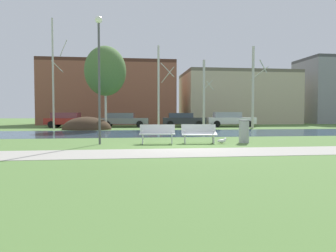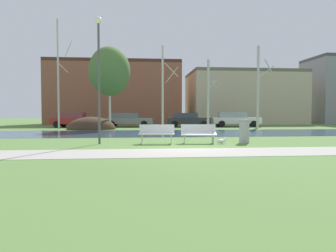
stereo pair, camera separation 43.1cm
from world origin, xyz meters
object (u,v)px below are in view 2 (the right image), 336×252
(parked_hatch_third_dark, at_px, (188,119))
(trash_bin, at_px, (244,131))
(bench_right, at_px, (199,133))
(seagull, at_px, (222,141))
(parked_van_nearest_red, at_px, (74,119))
(parked_wagon_fourth_white, at_px, (235,119))
(bench_left, at_px, (157,133))
(parked_sedan_second_grey, at_px, (128,119))
(streetlamp, at_px, (99,60))

(parked_hatch_third_dark, bearing_deg, trash_bin, -89.71)
(bench_right, height_order, trash_bin, trash_bin)
(bench_right, height_order, seagull, bench_right)
(bench_right, relative_size, trash_bin, 1.54)
(parked_van_nearest_red, relative_size, parked_wagon_fourth_white, 0.93)
(bench_right, xyz_separation_m, parked_van_nearest_red, (-9.05, 16.55, 0.29))
(bench_left, distance_m, parked_wagon_fourth_white, 18.39)
(seagull, distance_m, parked_hatch_third_dark, 16.49)
(parked_van_nearest_red, height_order, parked_sedan_second_grey, parked_van_nearest_red)
(parked_wagon_fourth_white, bearing_deg, bench_left, -118.50)
(bench_right, distance_m, seagull, 1.11)
(bench_left, height_order, seagull, bench_left)
(bench_left, distance_m, trash_bin, 4.07)
(trash_bin, distance_m, parked_sedan_second_grey, 17.79)
(bench_left, relative_size, parked_hatch_third_dark, 0.38)
(parked_van_nearest_red, bearing_deg, bench_left, -66.70)
(trash_bin, xyz_separation_m, parked_van_nearest_red, (-11.19, 16.58, 0.21))
(streetlamp, distance_m, parked_van_nearest_red, 17.30)
(trash_bin, distance_m, streetlamp, 7.37)
(bench_left, xyz_separation_m, streetlamp, (-2.57, 0.13, 3.28))
(parked_hatch_third_dark, bearing_deg, streetlamp, -112.27)
(parked_van_nearest_red, xyz_separation_m, parked_hatch_third_dark, (11.11, -0.41, -0.01))
(trash_bin, bearing_deg, parked_wagon_fourth_white, 73.78)
(parked_sedan_second_grey, bearing_deg, bench_right, -76.99)
(seagull, bearing_deg, bench_left, 173.94)
(parked_van_nearest_red, bearing_deg, parked_wagon_fourth_white, -1.38)
(parked_sedan_second_grey, bearing_deg, seagull, -74.04)
(seagull, bearing_deg, parked_van_nearest_red, 120.81)
(streetlamp, bearing_deg, seagull, -4.60)
(bench_left, xyz_separation_m, trash_bin, (4.06, -0.03, 0.08))
(streetlamp, bearing_deg, trash_bin, -1.42)
(trash_bin, bearing_deg, seagull, -166.27)
(seagull, bearing_deg, streetlamp, 175.40)
(seagull, distance_m, parked_van_nearest_red, 19.64)
(trash_bin, bearing_deg, bench_left, 179.54)
(streetlamp, relative_size, parked_hatch_third_dark, 1.30)
(trash_bin, xyz_separation_m, seagull, (-1.14, -0.28, -0.42))
(parked_sedan_second_grey, bearing_deg, parked_van_nearest_red, -178.17)
(bench_right, bearing_deg, parked_hatch_third_dark, 82.71)
(bench_left, relative_size, parked_sedan_second_grey, 0.33)
(streetlamp, bearing_deg, parked_wagon_fourth_white, 54.71)
(trash_bin, height_order, seagull, trash_bin)
(parked_hatch_third_dark, bearing_deg, parked_wagon_fourth_white, 0.32)
(parked_wagon_fourth_white, bearing_deg, parked_van_nearest_red, 178.62)
(seagull, distance_m, streetlamp, 6.59)
(bench_right, distance_m, parked_wagon_fourth_white, 17.56)
(bench_right, relative_size, streetlamp, 0.29)
(bench_left, relative_size, trash_bin, 1.54)
(parked_wagon_fourth_white, bearing_deg, seagull, -109.55)
(bench_left, bearing_deg, parked_sedan_second_grey, 96.62)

